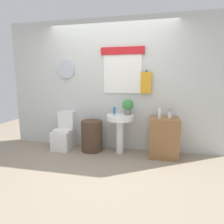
# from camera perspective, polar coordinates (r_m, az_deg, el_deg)

# --- Properties ---
(ground_plane) EXTENTS (8.00, 8.00, 0.00)m
(ground_plane) POSITION_cam_1_polar(r_m,az_deg,el_deg) (3.08, -4.83, -17.61)
(ground_plane) COLOR gray
(back_wall) EXTENTS (4.40, 0.18, 2.60)m
(back_wall) POSITION_cam_1_polar(r_m,az_deg,el_deg) (3.85, -0.02, 8.14)
(back_wall) COLOR silver
(back_wall) RESTS_ON ground_plane
(toilet) EXTENTS (0.38, 0.51, 0.78)m
(toilet) POSITION_cam_1_polar(r_m,az_deg,el_deg) (4.08, -14.19, -6.51)
(toilet) COLOR white
(toilet) RESTS_ON ground_plane
(laundry_hamper) EXTENTS (0.42, 0.42, 0.61)m
(laundry_hamper) POSITION_cam_1_polar(r_m,az_deg,el_deg) (3.82, -6.15, -7.18)
(laundry_hamper) COLOR #4C3828
(laundry_hamper) RESTS_ON ground_plane
(pedestal_sink) EXTENTS (0.52, 0.52, 0.76)m
(pedestal_sink) POSITION_cam_1_polar(r_m,az_deg,el_deg) (3.61, 2.42, -3.75)
(pedestal_sink) COLOR white
(pedestal_sink) RESTS_ON ground_plane
(faucet) EXTENTS (0.03, 0.03, 0.10)m
(faucet) POSITION_cam_1_polar(r_m,az_deg,el_deg) (3.68, 2.77, 0.22)
(faucet) COLOR silver
(faucet) RESTS_ON pedestal_sink
(wooden_cabinet) EXTENTS (0.53, 0.44, 0.73)m
(wooden_cabinet) POSITION_cam_1_polar(r_m,az_deg,el_deg) (3.63, 15.37, -7.43)
(wooden_cabinet) COLOR olive
(wooden_cabinet) RESTS_ON ground_plane
(soap_bottle) EXTENTS (0.05, 0.05, 0.14)m
(soap_bottle) POSITION_cam_1_polar(r_m,az_deg,el_deg) (3.63, 0.72, 0.43)
(soap_bottle) COLOR #2D6BB7
(soap_bottle) RESTS_ON pedestal_sink
(potted_plant) EXTENTS (0.21, 0.21, 0.30)m
(potted_plant) POSITION_cam_1_polar(r_m,az_deg,el_deg) (3.59, 4.83, 1.86)
(potted_plant) COLOR slate
(potted_plant) RESTS_ON pedestal_sink
(lotion_bottle) EXTENTS (0.05, 0.05, 0.18)m
(lotion_bottle) POSITION_cam_1_polar(r_m,az_deg,el_deg) (3.48, 14.23, -0.34)
(lotion_bottle) COLOR white
(lotion_bottle) RESTS_ON wooden_cabinet
(toothbrush_cup) EXTENTS (0.08, 0.08, 0.19)m
(toothbrush_cup) POSITION_cam_1_polar(r_m,az_deg,el_deg) (3.56, 17.14, -0.91)
(toothbrush_cup) COLOR silver
(toothbrush_cup) RESTS_ON wooden_cabinet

